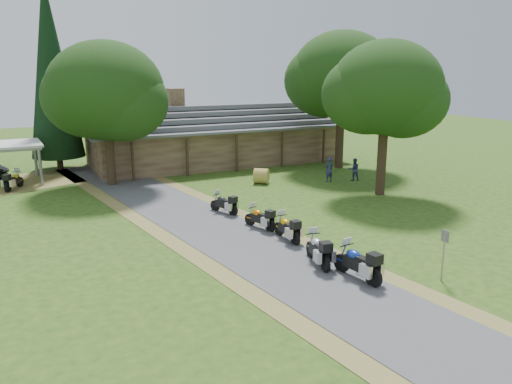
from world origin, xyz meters
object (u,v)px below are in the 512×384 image
motorcycle_row_a (357,261)px  motorcycle_row_d (260,217)px  motorcycle_row_b (318,248)px  motorcycle_row_c (287,227)px  hay_bale (261,176)px  lodge (215,133)px  motorcycle_carport_a (13,180)px  motorcycle_row_e (224,203)px

motorcycle_row_a → motorcycle_row_d: 7.12m
motorcycle_row_b → motorcycle_row_c: (0.34, 3.11, -0.04)m
motorcycle_row_d → hay_bale: size_ratio=1.71×
motorcycle_row_b → hay_bale: 14.96m
lodge → motorcycle_row_b: bearing=-101.7°
motorcycle_row_a → motorcycle_row_b: motorcycle_row_a is taller
motorcycle_row_a → motorcycle_row_b: 1.96m
lodge → motorcycle_carport_a: size_ratio=11.07×
lodge → motorcycle_row_c: 20.76m
lodge → motorcycle_row_a: size_ratio=10.09×
motorcycle_row_d → motorcycle_carport_a: 18.18m
motorcycle_row_b → motorcycle_row_c: bearing=5.2°
motorcycle_row_b → hay_bale: motorcycle_row_b is taller
motorcycle_row_a → motorcycle_row_e: 10.48m
motorcycle_row_a → motorcycle_row_b: bearing=7.7°
motorcycle_row_c → motorcycle_row_e: 5.49m
lodge → motorcycle_row_e: lodge is taller
motorcycle_row_a → motorcycle_row_b: size_ratio=1.05×
motorcycle_row_a → motorcycle_row_e: motorcycle_row_a is taller
motorcycle_carport_a → motorcycle_row_d: bearing=-114.1°
lodge → motorcycle_row_a: (-4.32, -25.19, -1.72)m
motorcycle_carport_a → hay_bale: (15.45, -5.63, -0.13)m
motorcycle_row_a → hay_bale: motorcycle_row_a is taller
motorcycle_row_c → motorcycle_row_d: 2.12m
motorcycle_row_d → hay_bale: (4.66, 9.01, -0.09)m
motorcycle_row_d → motorcycle_carport_a: bearing=18.2°
hay_bale → lodge: bearing=88.8°
motorcycle_row_b → motorcycle_row_e: bearing=15.2°
motorcycle_row_b → motorcycle_carport_a: size_ratio=1.05×
lodge → motorcycle_carport_a: bearing=-167.5°
lodge → motorcycle_row_e: size_ratio=12.03×
lodge → motorcycle_row_a: bearing=-99.7°
motorcycle_row_d → motorcycle_carport_a: motorcycle_carport_a is taller
motorcycle_row_a → motorcycle_row_c: motorcycle_row_a is taller
motorcycle_row_a → motorcycle_row_e: size_ratio=1.19×
motorcycle_row_d → motorcycle_row_e: (-0.54, 3.33, -0.01)m
motorcycle_carport_a → hay_bale: motorcycle_carport_a is taller
motorcycle_row_d → motorcycle_carport_a: (-10.79, 14.64, 0.04)m
motorcycle_row_b → hay_bale: bearing=-6.6°
motorcycle_row_e → hay_bale: bearing=-64.7°
motorcycle_row_c → motorcycle_row_d: bearing=9.4°
motorcycle_row_a → motorcycle_carport_a: motorcycle_row_a is taller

